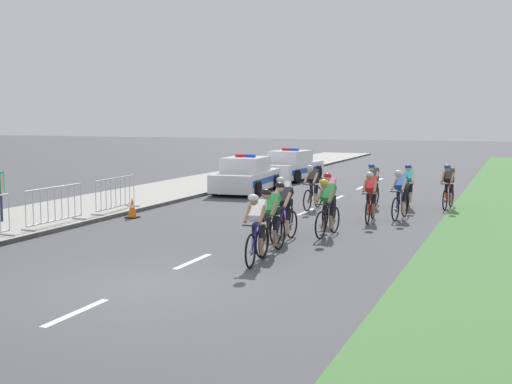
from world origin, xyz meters
TOP-DOWN VIEW (x-y plane):
  - ground_plane at (0.00, 0.00)m, footprint 160.00×160.00m
  - sidewalk_slab at (-7.11, 14.00)m, footprint 4.10×60.00m
  - kerb_edge at (-5.15, 14.00)m, footprint 0.16×60.00m
  - lane_markings_centre at (0.00, 10.33)m, footprint 0.14×25.60m
  - cyclist_lead at (1.36, 2.65)m, footprint 0.45×1.72m
  - cyclist_second at (1.28, 3.68)m, footprint 0.42×1.72m
  - cyclist_third at (1.07, 5.17)m, footprint 0.43×1.72m
  - cyclist_fourth at (1.87, 6.33)m, footprint 0.45×1.72m
  - cyclist_fifth at (0.57, 6.52)m, footprint 0.43×1.72m
  - cyclist_sixth at (1.39, 8.19)m, footprint 0.43×1.72m
  - cyclist_seventh at (2.41, 9.06)m, footprint 0.43×1.72m
  - cyclist_eighth at (0.03, 10.95)m, footprint 0.43×1.72m
  - cyclist_ninth at (3.14, 9.95)m, footprint 0.46×1.72m
  - cyclist_tenth at (2.97, 12.49)m, footprint 0.45×1.72m
  - cyclist_eleventh at (1.81, 12.25)m, footprint 0.42×1.72m
  - cyclist_twelfth at (4.27, 12.88)m, footprint 0.45×1.72m
  - police_car_nearest at (-4.01, 14.70)m, footprint 2.28×4.53m
  - police_car_second at (-4.02, 20.40)m, footprint 2.27×4.53m
  - crowd_barrier_middle at (-5.48, 4.51)m, footprint 0.52×2.32m
  - crowd_barrier_rear at (-5.50, 7.49)m, footprint 0.62×2.32m
  - traffic_cone_near at (-4.59, 7.03)m, footprint 0.36×0.36m

SIDE VIEW (x-z plane):
  - ground_plane at x=0.00m, z-range 0.00..0.00m
  - lane_markings_centre at x=0.00m, z-range 0.00..0.01m
  - sidewalk_slab at x=-7.11m, z-range 0.00..0.12m
  - kerb_edge at x=-5.15m, z-range 0.00..0.13m
  - traffic_cone_near at x=-4.59m, z-range -0.01..0.63m
  - crowd_barrier_middle at x=-5.48m, z-range 0.11..1.18m
  - crowd_barrier_rear at x=-5.50m, z-range 0.11..1.18m
  - police_car_nearest at x=-4.01m, z-range -0.12..1.48m
  - police_car_second at x=-4.02m, z-range -0.12..1.48m
  - cyclist_lead at x=1.36m, z-range 0.00..1.57m
  - cyclist_second at x=1.28m, z-range 0.00..1.57m
  - cyclist_third at x=1.07m, z-range 0.00..1.57m
  - cyclist_fourth at x=1.87m, z-range 0.00..1.57m
  - cyclist_fifth at x=0.57m, z-range 0.00..1.57m
  - cyclist_sixth at x=1.39m, z-range 0.00..1.57m
  - cyclist_seventh at x=2.41m, z-range 0.00..1.57m
  - cyclist_eighth at x=0.03m, z-range 0.00..1.57m
  - cyclist_ninth at x=3.14m, z-range 0.00..1.57m
  - cyclist_tenth at x=2.97m, z-range 0.00..1.57m
  - cyclist_eleventh at x=1.81m, z-range 0.00..1.57m
  - cyclist_twelfth at x=4.27m, z-range 0.00..1.57m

